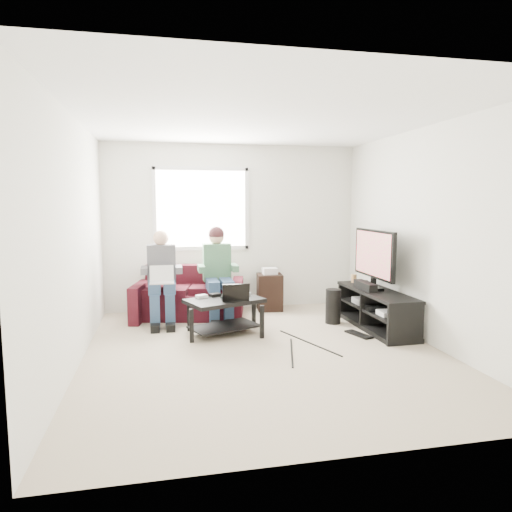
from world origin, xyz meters
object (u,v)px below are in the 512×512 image
object	(u,v)px
sofa	(190,297)
tv_stand	(376,311)
subwoofer	(333,306)
end_table	(270,291)
coffee_table	(224,308)
tv	(374,256)

from	to	relation	value
sofa	tv_stand	distance (m)	2.70
subwoofer	end_table	size ratio (longest dim) A/B	0.72
coffee_table	tv	distance (m)	2.14
tv_stand	end_table	xyz separation A→B (m)	(-1.16, 1.34, 0.07)
coffee_table	tv	size ratio (longest dim) A/B	0.98
subwoofer	tv_stand	bearing A→B (deg)	-37.00
coffee_table	subwoofer	bearing A→B (deg)	8.48
tv	subwoofer	distance (m)	0.91
sofa	tv_stand	size ratio (longest dim) A/B	1.11
sofa	end_table	world-z (taller)	sofa
end_table	coffee_table	bearing A→B (deg)	-126.20
tv_stand	subwoofer	world-z (taller)	tv_stand
subwoofer	end_table	xyz separation A→B (m)	(-0.69, 0.98, 0.06)
sofa	coffee_table	distance (m)	1.11
sofa	tv	size ratio (longest dim) A/B	1.59
end_table	sofa	bearing A→B (deg)	-172.28
tv	subwoofer	size ratio (longest dim) A/B	2.26
tv_stand	end_table	bearing A→B (deg)	130.89
end_table	tv_stand	bearing A→B (deg)	-49.11
sofa	end_table	bearing A→B (deg)	7.72
sofa	end_table	size ratio (longest dim) A/B	2.60
subwoofer	tv	bearing A→B (deg)	-28.63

